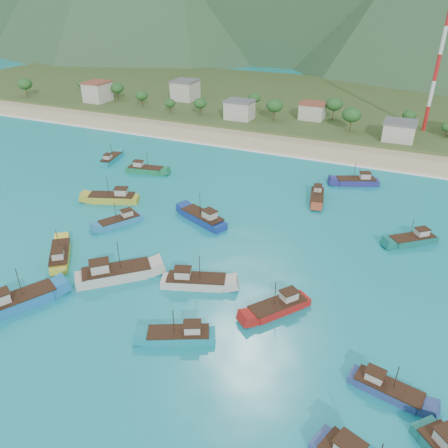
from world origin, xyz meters
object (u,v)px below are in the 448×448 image
at_px(boat_32, 278,307).
at_px(boat_12, 145,170).
at_px(boat_6, 412,240).
at_px(boat_24, 115,274).
at_px(boat_21, 203,219).
at_px(boat_31, 387,390).
at_px(boat_15, 356,182).
at_px(boat_28, 317,197).
at_px(boat_19, 180,336).
at_px(boat_27, 111,159).
at_px(boat_20, 113,198).
at_px(boat_9, 18,302).
at_px(boat_16, 60,256).
at_px(boat_18, 120,221).
at_px(boat_25, 195,282).
at_px(radio_tower, 440,54).

bearing_deg(boat_32, boat_12, -1.54).
xyz_separation_m(boat_6, boat_24, (-45.53, -33.22, 0.32)).
relative_size(boat_12, boat_21, 0.89).
distance_m(boat_24, boat_31, 45.22).
distance_m(boat_15, boat_28, 14.71).
relative_size(boat_19, boat_27, 1.03).
relative_size(boat_6, boat_15, 0.85).
bearing_deg(boat_21, boat_20, 111.88).
height_order(boat_21, boat_24, boat_24).
height_order(boat_15, boat_24, boat_24).
distance_m(boat_9, boat_16, 13.66).
height_order(boat_15, boat_19, boat_15).
xyz_separation_m(boat_18, boat_31, (55.77, -22.76, -0.04)).
relative_size(boat_9, boat_16, 1.23).
bearing_deg(boat_19, boat_24, 38.12).
distance_m(boat_24, boat_32, 28.14).
distance_m(boat_16, boat_25, 26.31).
bearing_deg(boat_25, boat_32, 68.65).
height_order(boat_18, boat_32, boat_32).
bearing_deg(boat_27, radio_tower, 27.78).
bearing_deg(boat_25, boat_21, -176.38).
distance_m(boat_15, boat_18, 59.02).
bearing_deg(boat_28, boat_27, -12.89).
xyz_separation_m(boat_21, boat_31, (40.23, -30.64, -0.27)).
bearing_deg(boat_9, boat_32, 50.99).
distance_m(boat_21, boat_27, 45.96).
distance_m(boat_19, boat_21, 35.18).
bearing_deg(boat_31, boat_28, -146.53).
bearing_deg(boat_18, boat_28, -110.62).
xyz_separation_m(boat_16, boat_18, (1.83, 15.68, -0.11)).
relative_size(boat_16, boat_21, 0.84).
xyz_separation_m(boat_20, boat_28, (42.89, 20.28, -0.19)).
bearing_deg(boat_16, radio_tower, 23.80).
bearing_deg(boat_20, boat_9, 174.16).
bearing_deg(boat_19, boat_32, -68.58).
xyz_separation_m(boat_9, boat_31, (54.04, 6.11, -0.33)).
relative_size(boat_12, boat_16, 1.05).
bearing_deg(boat_24, radio_tower, 116.07).
bearing_deg(boat_19, boat_18, 22.71).
bearing_deg(boat_21, boat_12, 77.68).
bearing_deg(boat_16, boat_12, 63.84).
xyz_separation_m(boat_12, boat_19, (39.43, -51.82, -0.05)).
bearing_deg(boat_16, boat_21, 14.99).
relative_size(boat_16, boat_24, 0.84).
height_order(boat_18, boat_27, boat_18).
distance_m(boat_20, boat_21, 23.52).
xyz_separation_m(radio_tower, boat_32, (-16.47, -107.16, -24.89)).
relative_size(boat_9, boat_12, 1.17).
relative_size(boat_20, boat_21, 1.00).
distance_m(boat_12, boat_32, 64.29).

